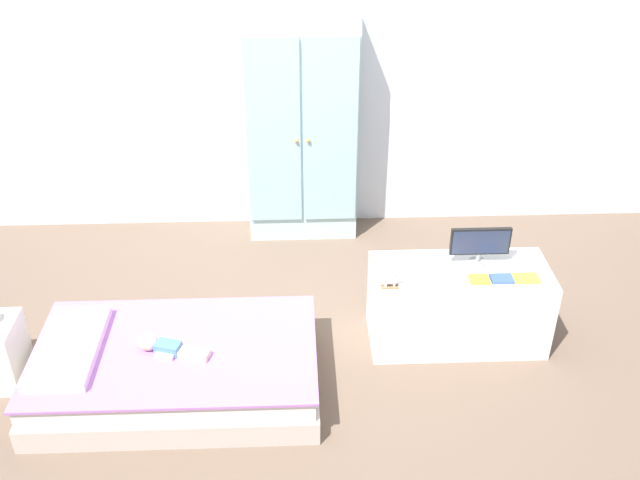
{
  "coord_description": "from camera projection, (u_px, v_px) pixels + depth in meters",
  "views": [
    {
      "loc": [
        0.05,
        -3.19,
        2.75
      ],
      "look_at": [
        0.19,
        0.32,
        0.57
      ],
      "focal_mm": 40.22,
      "sensor_mm": 36.0,
      "label": 1
    }
  ],
  "objects": [
    {
      "name": "tv_monitor",
      "position": [
        480.0,
        243.0,
        4.03
      ],
      "size": [
        0.34,
        0.1,
        0.22
      ],
      "color": "#99999E",
      "rests_on": "tv_stand"
    },
    {
      "name": "doll",
      "position": [
        160.0,
        345.0,
        3.74
      ],
      "size": [
        0.39,
        0.18,
        0.1
      ],
      "color": "#4C84C6",
      "rests_on": "bed"
    },
    {
      "name": "wardrobe",
      "position": [
        302.0,
        131.0,
        4.92
      ],
      "size": [
        0.76,
        0.31,
        1.59
      ],
      "color": "silver",
      "rests_on": "ground_plane"
    },
    {
      "name": "book_orange",
      "position": [
        479.0,
        279.0,
        3.94
      ],
      "size": [
        0.11,
        0.09,
        0.01
      ],
      "primitive_type": "cube",
      "color": "orange",
      "rests_on": "tv_stand"
    },
    {
      "name": "book_yellow",
      "position": [
        526.0,
        278.0,
        3.95
      ],
      "size": [
        0.14,
        0.09,
        0.02
      ],
      "primitive_type": "cube",
      "color": "gold",
      "rests_on": "tv_stand"
    },
    {
      "name": "rocking_horse_toy",
      "position": [
        392.0,
        279.0,
        3.86
      ],
      "size": [
        0.1,
        0.04,
        0.12
      ],
      "color": "#8E6642",
      "rests_on": "tv_stand"
    },
    {
      "name": "tv_stand",
      "position": [
        458.0,
        305.0,
        4.16
      ],
      "size": [
        1.01,
        0.45,
        0.48
      ],
      "primitive_type": "cube",
      "color": "white",
      "rests_on": "ground_plane"
    },
    {
      "name": "ground_plane",
      "position": [
        289.0,
        355.0,
        4.16
      ],
      "size": [
        10.0,
        10.0,
        0.02
      ],
      "primitive_type": "cube",
      "color": "brown"
    },
    {
      "name": "back_wall",
      "position": [
        283.0,
        43.0,
        4.78
      ],
      "size": [
        6.4,
        0.05,
        2.7
      ],
      "primitive_type": "cube",
      "color": "silver",
      "rests_on": "ground_plane"
    },
    {
      "name": "bed",
      "position": [
        178.0,
        368.0,
        3.85
      ],
      "size": [
        1.5,
        0.89,
        0.27
      ],
      "color": "beige",
      "rests_on": "ground_plane"
    },
    {
      "name": "book_blue",
      "position": [
        502.0,
        279.0,
        3.94
      ],
      "size": [
        0.12,
        0.09,
        0.02
      ],
      "primitive_type": "cube",
      "color": "blue",
      "rests_on": "tv_stand"
    },
    {
      "name": "pillow",
      "position": [
        68.0,
        347.0,
        3.75
      ],
      "size": [
        0.32,
        0.64,
        0.05
      ],
      "primitive_type": "cube",
      "color": "silver",
      "rests_on": "bed"
    }
  ]
}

